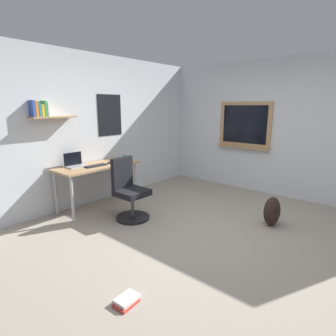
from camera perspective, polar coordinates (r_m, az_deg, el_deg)
The scene contains 11 objects.
ground_plane at distance 3.82m, azimuth 8.65°, elevation -14.12°, with size 5.20×5.20×0.00m, color #9E9384.
wall_back at distance 5.14m, azimuth -14.87°, elevation 7.74°, with size 5.00×0.30×2.60m.
wall_right at distance 5.67m, azimuth 22.28°, elevation 7.63°, with size 0.22×5.00×2.60m.
desk at distance 4.76m, azimuth -14.51°, elevation -0.31°, with size 1.38×0.61×0.75m.
office_chair at distance 4.29m, azimuth -8.08°, elevation -5.13°, with size 0.52×0.52×0.95m.
laptop at distance 4.69m, azimuth -18.73°, elevation 0.91°, with size 0.31×0.21×0.23m.
keyboard at distance 4.64m, azimuth -14.72°, elevation 0.49°, with size 0.37×0.13×0.02m, color black.
computer_mouse at distance 4.80m, azimuth -12.00°, elevation 1.12°, with size 0.10×0.06×0.03m, color #262628.
coffee_mug at distance 5.07m, azimuth -8.97°, elevation 2.18°, with size 0.08×0.08×0.09m, color #338C4C.
backpack at distance 4.33m, azimuth 20.78°, elevation -8.39°, with size 0.32×0.22×0.43m, color black.
book_stack_on_floor at distance 2.73m, azimuth -8.58°, elevation -25.55°, with size 0.24×0.17×0.06m.
Camera 1 is at (-2.91, -1.77, 1.72)m, focal length 29.36 mm.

